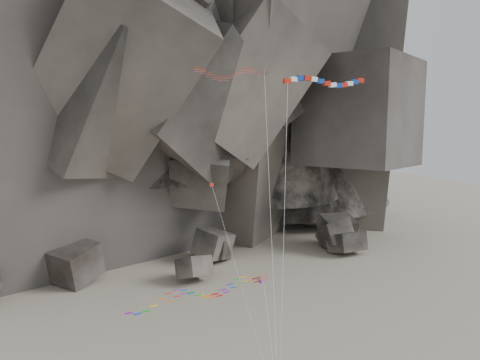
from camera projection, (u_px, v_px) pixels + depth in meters
name	position (u px, v px, depth m)	size (l,w,h in m)	color
headland	(134.00, 47.00, 106.74)	(110.00, 70.00, 84.00)	#5B524A
boulder_field	(146.00, 263.00, 77.63)	(77.05, 16.95, 8.51)	#47423F
delta_kite	(228.00, 73.00, 46.97)	(8.65, 13.68, 30.76)	red
banner_kite	(325.00, 84.00, 47.50)	(14.10, 9.52, 29.20)	red
parafoil_kite	(194.00, 293.00, 42.27)	(14.52, 7.41, 10.19)	gold
pennant_kite	(226.00, 234.00, 44.96)	(2.52, 11.22, 18.54)	red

